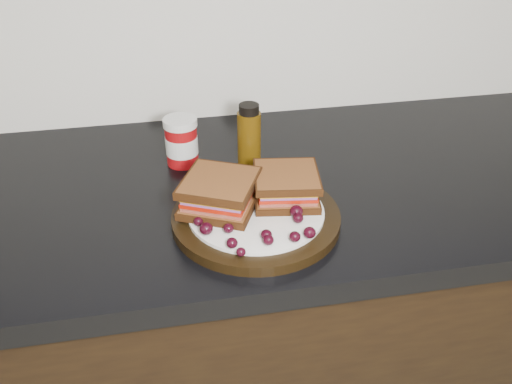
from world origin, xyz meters
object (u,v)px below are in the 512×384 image
plate (256,218)px  sandwich_left (220,193)px  oil_bottle (249,135)px  condiment_jar (182,141)px

plate → sandwich_left: (-0.06, 0.02, 0.04)m
sandwich_left → oil_bottle: size_ratio=0.92×
sandwich_left → oil_bottle: 0.19m
plate → condiment_jar: size_ratio=2.93×
plate → condiment_jar: 0.25m
condiment_jar → plate: bearing=-65.2°
oil_bottle → condiment_jar: bearing=167.5°
sandwich_left → condiment_jar: (-0.05, 0.20, -0.00)m
sandwich_left → condiment_jar: size_ratio=1.21×
plate → oil_bottle: 0.20m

